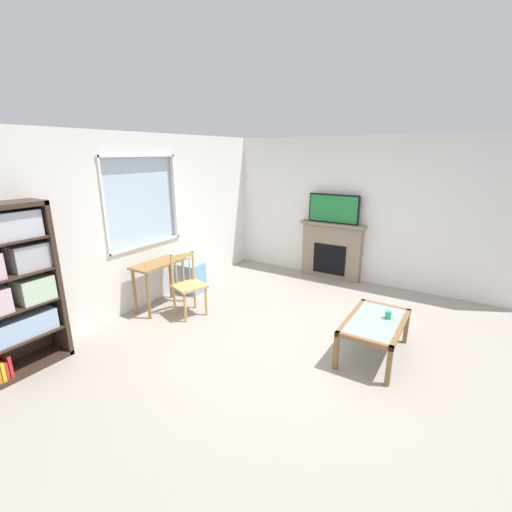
% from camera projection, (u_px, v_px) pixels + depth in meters
% --- Properties ---
extents(ground, '(6.19, 6.10, 0.02)m').
position_uv_depth(ground, '(296.00, 343.00, 4.41)').
color(ground, '#9E9389').
extents(wall_back_with_window, '(5.19, 0.15, 2.56)m').
position_uv_depth(wall_back_with_window, '(147.00, 223.00, 5.35)').
color(wall_back_with_window, white).
rests_on(wall_back_with_window, ground).
extents(wall_right, '(0.12, 5.30, 2.56)m').
position_uv_depth(wall_right, '(363.00, 211.00, 6.21)').
color(wall_right, white).
rests_on(wall_right, ground).
extents(bookshelf, '(0.90, 0.38, 1.81)m').
position_uv_depth(bookshelf, '(7.00, 286.00, 3.60)').
color(bookshelf, '#38281E').
rests_on(bookshelf, ground).
extents(desk_under_window, '(0.82, 0.39, 0.72)m').
position_uv_depth(desk_under_window, '(159.00, 272.00, 5.23)').
color(desk_under_window, olive).
rests_on(desk_under_window, ground).
extents(wooden_chair, '(0.53, 0.51, 0.90)m').
position_uv_depth(wooden_chair, '(188.00, 284.00, 5.05)').
color(wooden_chair, tan).
rests_on(wooden_chair, ground).
extents(plastic_drawer_unit, '(0.35, 0.40, 0.50)m').
position_uv_depth(plastic_drawer_unit, '(191.00, 277.00, 5.94)').
color(plastic_drawer_unit, '#72ADDB').
rests_on(plastic_drawer_unit, ground).
extents(fireplace, '(0.26, 1.20, 1.05)m').
position_uv_depth(fireplace, '(331.00, 250.00, 6.54)').
color(fireplace, gray).
rests_on(fireplace, ground).
extents(tv, '(0.06, 0.93, 0.52)m').
position_uv_depth(tv, '(334.00, 209.00, 6.31)').
color(tv, black).
rests_on(tv, fireplace).
extents(coffee_table, '(1.04, 0.60, 0.45)m').
position_uv_depth(coffee_table, '(375.00, 325.00, 4.03)').
color(coffee_table, '#8C9E99').
rests_on(coffee_table, ground).
extents(sippy_cup, '(0.07, 0.07, 0.09)m').
position_uv_depth(sippy_cup, '(388.00, 315.00, 4.04)').
color(sippy_cup, '#33B770').
rests_on(sippy_cup, coffee_table).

